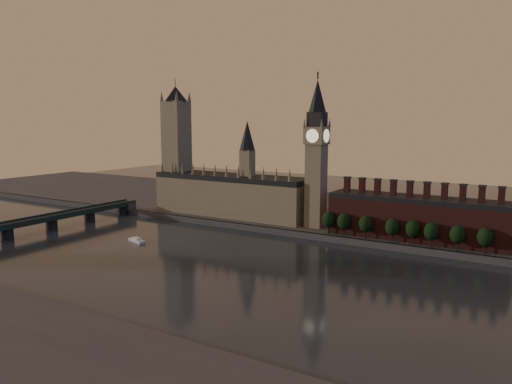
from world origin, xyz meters
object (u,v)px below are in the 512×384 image
river_boat (137,240)px  victoria_tower (177,144)px  westminster_bridge (26,225)px  big_ben (317,152)px

river_boat → victoria_tower: bearing=132.7°
westminster_bridge → big_ben: bearing=34.3°
big_ben → westminster_bridge: size_ratio=0.54×
victoria_tower → river_boat: 116.65m
victoria_tower → westminster_bridge: 133.21m
victoria_tower → big_ben: bearing=-2.2°
victoria_tower → big_ben: victoria_tower is taller
victoria_tower → westminster_bridge: (-35.00, -117.70, -51.65)m
big_ben → westminster_bridge: (-165.00, -112.70, -49.39)m
westminster_bridge → river_boat: (77.94, 26.01, -6.28)m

